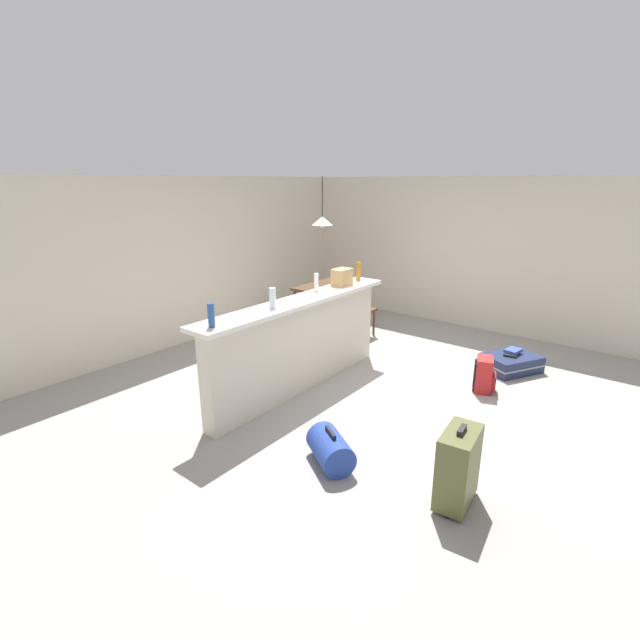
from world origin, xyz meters
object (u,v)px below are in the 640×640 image
(dining_chair_near_partition, at_px, (357,304))
(backpack_red, at_px, (484,375))
(book_stack, at_px, (512,352))
(bottle_white, at_px, (316,283))
(pendant_lamp, at_px, (322,221))
(suitcase_upright_olive, at_px, (458,467))
(grocery_bag, at_px, (342,277))
(suitcase_flat_navy, at_px, (512,363))
(bottle_amber, at_px, (358,271))
(bottle_blue, at_px, (211,315))
(duffel_bag_blue, at_px, (330,449))
(bottle_clear, at_px, (273,298))
(dining_table, at_px, (329,291))

(dining_chair_near_partition, distance_m, backpack_red, 2.54)
(book_stack, bearing_deg, bottle_white, 132.67)
(pendant_lamp, xyz_separation_m, suitcase_upright_olive, (-2.85, -3.55, -1.48))
(book_stack, bearing_deg, backpack_red, 175.55)
(grocery_bag, distance_m, suitcase_flat_navy, 2.54)
(pendant_lamp, bearing_deg, backpack_red, -103.41)
(bottle_white, bearing_deg, suitcase_upright_olive, -117.31)
(bottle_white, xyz_separation_m, pendant_lamp, (1.63, 1.18, 0.58))
(bottle_white, height_order, book_stack, bottle_white)
(bottle_amber, relative_size, dining_chair_near_partition, 0.27)
(pendant_lamp, bearing_deg, bottle_white, -144.10)
(bottle_blue, distance_m, duffel_bag_blue, 1.63)
(grocery_bag, bearing_deg, bottle_blue, -178.18)
(bottle_blue, bearing_deg, bottle_white, 3.80)
(dining_chair_near_partition, bearing_deg, duffel_bag_blue, -149.68)
(bottle_clear, distance_m, pendant_lamp, 2.86)
(bottle_clear, bearing_deg, suitcase_flat_navy, -35.12)
(bottle_white, bearing_deg, dining_table, 32.63)
(bottle_clear, height_order, book_stack, bottle_clear)
(bottle_white, height_order, backpack_red, bottle_white)
(bottle_white, xyz_separation_m, suitcase_flat_navy, (1.75, -1.93, -1.13))
(suitcase_upright_olive, xyz_separation_m, backpack_red, (2.13, 0.52, -0.13))
(suitcase_upright_olive, relative_size, book_stack, 2.28)
(bottle_amber, distance_m, duffel_bag_blue, 2.84)
(pendant_lamp, xyz_separation_m, duffel_bag_blue, (-3.05, -2.47, -1.66))
(duffel_bag_blue, relative_size, book_stack, 1.93)
(bottle_clear, distance_m, book_stack, 3.35)
(bottle_white, relative_size, dining_chair_near_partition, 0.25)
(bottle_amber, height_order, suitcase_upright_olive, bottle_amber)
(suitcase_upright_olive, relative_size, backpack_red, 1.60)
(suitcase_flat_navy, distance_m, suitcase_upright_olive, 3.01)
(bottle_white, height_order, suitcase_upright_olive, bottle_white)
(dining_table, bearing_deg, duffel_bag_blue, -142.65)
(book_stack, bearing_deg, suitcase_upright_olive, -171.35)
(dining_table, bearing_deg, grocery_bag, -137.39)
(bottle_white, relative_size, duffel_bag_blue, 0.41)
(suitcase_flat_navy, height_order, book_stack, book_stack)
(bottle_clear, relative_size, dining_chair_near_partition, 0.24)
(bottle_blue, relative_size, dining_chair_near_partition, 0.25)
(dining_table, xyz_separation_m, backpack_red, (-0.82, -2.96, -0.44))
(suitcase_flat_navy, relative_size, suitcase_upright_olive, 1.32)
(bottle_white, height_order, dining_chair_near_partition, bottle_white)
(bottle_amber, bearing_deg, bottle_clear, -177.93)
(pendant_lamp, distance_m, book_stack, 3.47)
(bottle_blue, relative_size, backpack_red, 0.54)
(bottle_blue, distance_m, suitcase_flat_navy, 4.05)
(dining_chair_near_partition, xyz_separation_m, suitcase_upright_olive, (-2.94, -2.91, -0.19))
(dining_table, distance_m, suitcase_flat_navy, 3.09)
(suitcase_flat_navy, bearing_deg, dining_chair_near_partition, 90.67)
(grocery_bag, xyz_separation_m, suitcase_flat_navy, (1.27, -1.89, -1.12))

